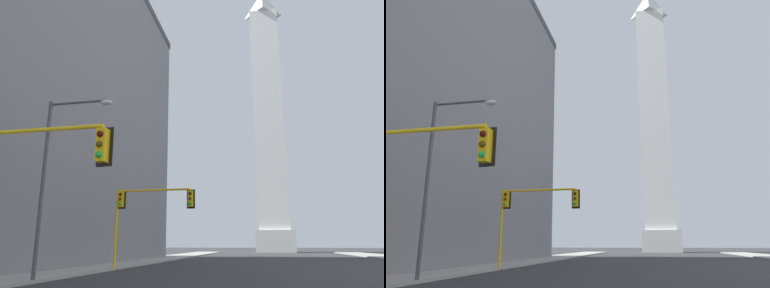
{
  "view_description": "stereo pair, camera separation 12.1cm",
  "coord_description": "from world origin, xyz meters",
  "views": [
    {
      "loc": [
        -1.17,
        -1.32,
        1.71
      ],
      "look_at": [
        -14.82,
        66.17,
        20.21
      ],
      "focal_mm": 35.0,
      "sensor_mm": 36.0,
      "label": 1
    },
    {
      "loc": [
        -1.05,
        -1.29,
        1.71
      ],
      "look_at": [
        -14.82,
        66.17,
        20.21
      ],
      "focal_mm": 35.0,
      "sensor_mm": 36.0,
      "label": 2
    }
  ],
  "objects": [
    {
      "name": "sidewalk_left",
      "position": [
        -14.12,
        31.13,
        0.07
      ],
      "size": [
        5.0,
        103.77,
        0.15
      ],
      "primitive_type": "cube",
      "color": "gray",
      "rests_on": "ground_plane"
    },
    {
      "name": "building_left",
      "position": [
        -24.54,
        26.04,
        15.9
      ],
      "size": [
        19.53,
        46.01,
        31.79
      ],
      "color": "slate",
      "rests_on": "ground_plane"
    },
    {
      "name": "obelisk",
      "position": [
        0.0,
        86.48,
        32.08
      ],
      "size": [
        8.46,
        8.46,
        66.51
      ],
      "color": "silver",
      "rests_on": "ground_plane"
    },
    {
      "name": "traffic_light_near_left",
      "position": [
        -9.48,
        9.55,
        4.26
      ],
      "size": [
        5.46,
        0.52,
        5.57
      ],
      "color": "yellow",
      "rests_on": "ground_plane"
    },
    {
      "name": "street_lamp",
      "position": [
        -11.29,
        14.88,
        5.4
      ],
      "size": [
        3.45,
        0.36,
        8.78
      ],
      "color": "#4C4C51",
      "rests_on": "ground_plane"
    },
    {
      "name": "traffic_light_mid_left",
      "position": [
        -9.84,
        24.11,
        4.25
      ],
      "size": [
        5.86,
        0.5,
        5.53
      ],
      "color": "yellow",
      "rests_on": "ground_plane"
    }
  ]
}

